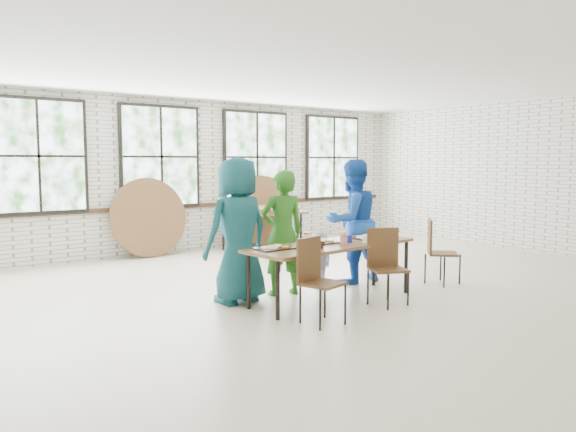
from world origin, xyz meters
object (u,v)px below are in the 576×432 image
at_px(dining_table, 332,248).
at_px(chair_near_right, 385,260).
at_px(storage_table, 263,215).
at_px(chair_near_left, 316,273).

distance_m(dining_table, chair_near_right, 0.69).
bearing_deg(chair_near_right, storage_table, 98.02).
xyz_separation_m(chair_near_right, storage_table, (1.33, 4.63, 0.13)).
bearing_deg(storage_table, dining_table, -110.41).
height_order(dining_table, chair_near_right, chair_near_right).
distance_m(dining_table, storage_table, 4.49).
height_order(dining_table, storage_table, same).
height_order(chair_near_left, chair_near_right, same).
relative_size(chair_near_right, storage_table, 0.52).
relative_size(chair_near_left, storage_table, 0.52).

